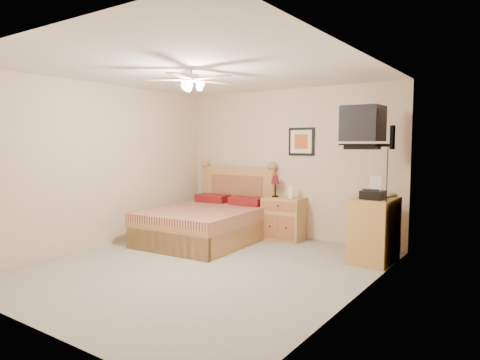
# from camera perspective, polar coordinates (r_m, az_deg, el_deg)

# --- Properties ---
(floor) EXTENTS (4.50, 4.50, 0.00)m
(floor) POSITION_cam_1_polar(r_m,az_deg,el_deg) (5.66, -4.94, -11.47)
(floor) COLOR gray
(floor) RESTS_ON ground
(ceiling) EXTENTS (4.00, 4.50, 0.04)m
(ceiling) POSITION_cam_1_polar(r_m,az_deg,el_deg) (5.50, -5.15, 14.36)
(ceiling) COLOR white
(ceiling) RESTS_ON ground
(wall_back) EXTENTS (4.00, 0.04, 2.50)m
(wall_back) POSITION_cam_1_polar(r_m,az_deg,el_deg) (7.31, 6.33, 2.20)
(wall_back) COLOR #CCB196
(wall_back) RESTS_ON ground
(wall_front) EXTENTS (4.00, 0.04, 2.50)m
(wall_front) POSITION_cam_1_polar(r_m,az_deg,el_deg) (3.99, -26.22, -0.60)
(wall_front) COLOR #CCB196
(wall_front) RESTS_ON ground
(wall_left) EXTENTS (0.04, 4.50, 2.50)m
(wall_left) POSITION_cam_1_polar(r_m,az_deg,el_deg) (6.89, -17.93, 1.82)
(wall_left) COLOR #CCB196
(wall_left) RESTS_ON ground
(wall_right) EXTENTS (0.04, 4.50, 2.50)m
(wall_right) POSITION_cam_1_polar(r_m,az_deg,el_deg) (4.44, 15.22, 0.26)
(wall_right) COLOR #CCB196
(wall_right) RESTS_ON ground
(bed) EXTENTS (1.64, 2.08, 1.29)m
(bed) POSITION_cam_1_polar(r_m,az_deg,el_deg) (6.92, -4.66, -2.99)
(bed) COLOR #A67B37
(bed) RESTS_ON ground
(nightstand) EXTENTS (0.68, 0.53, 0.70)m
(nightstand) POSITION_cam_1_polar(r_m,az_deg,el_deg) (7.15, 5.93, -5.12)
(nightstand) COLOR #B78345
(nightstand) RESTS_ON ground
(table_lamp) EXTENTS (0.23, 0.23, 0.36)m
(table_lamp) POSITION_cam_1_polar(r_m,az_deg,el_deg) (7.19, 4.72, -0.82)
(table_lamp) COLOR #520E15
(table_lamp) RESTS_ON nightstand
(lotion_bottle) EXTENTS (0.13, 0.13, 0.27)m
(lotion_bottle) POSITION_cam_1_polar(r_m,az_deg,el_deg) (6.98, 6.82, -1.40)
(lotion_bottle) COLOR white
(lotion_bottle) RESTS_ON nightstand
(framed_picture) EXTENTS (0.46, 0.04, 0.46)m
(framed_picture) POSITION_cam_1_polar(r_m,az_deg,el_deg) (7.16, 8.19, 5.09)
(framed_picture) COLOR black
(framed_picture) RESTS_ON wall_back
(dresser) EXTENTS (0.52, 0.74, 0.86)m
(dresser) POSITION_cam_1_polar(r_m,az_deg,el_deg) (6.05, 17.44, -6.39)
(dresser) COLOR #A77936
(dresser) RESTS_ON ground
(fax_machine) EXTENTS (0.28, 0.30, 0.30)m
(fax_machine) POSITION_cam_1_polar(r_m,az_deg,el_deg) (5.85, 17.31, -1.01)
(fax_machine) COLOR black
(fax_machine) RESTS_ON dresser
(magazine_lower) EXTENTS (0.29, 0.34, 0.03)m
(magazine_lower) POSITION_cam_1_polar(r_m,az_deg,el_deg) (6.25, 17.96, -1.91)
(magazine_lower) COLOR beige
(magazine_lower) RESTS_ON dresser
(magazine_upper) EXTENTS (0.29, 0.32, 0.02)m
(magazine_upper) POSITION_cam_1_polar(r_m,az_deg,el_deg) (6.23, 18.29, -1.72)
(magazine_upper) COLOR tan
(magazine_upper) RESTS_ON magazine_lower
(wall_tv) EXTENTS (0.56, 0.46, 0.58)m
(wall_tv) POSITION_cam_1_polar(r_m,az_deg,el_deg) (5.78, 17.49, 6.82)
(wall_tv) COLOR black
(wall_tv) RESTS_ON wall_right
(ceiling_fan) EXTENTS (1.14, 1.14, 0.28)m
(ceiling_fan) POSITION_cam_1_polar(r_m,az_deg,el_deg) (5.33, -6.55, 13.13)
(ceiling_fan) COLOR silver
(ceiling_fan) RESTS_ON ceiling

